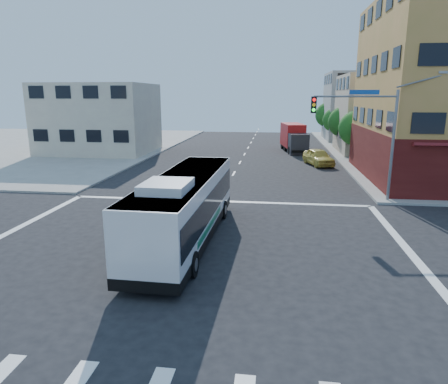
# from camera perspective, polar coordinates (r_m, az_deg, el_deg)

# --- Properties ---
(ground) EXTENTS (120.00, 120.00, 0.00)m
(ground) POSITION_cam_1_polar(r_m,az_deg,el_deg) (16.93, -5.43, -9.57)
(ground) COLOR black
(ground) RESTS_ON ground
(building_east_near) EXTENTS (12.06, 10.06, 9.00)m
(building_east_near) POSITION_cam_1_polar(r_m,az_deg,el_deg) (50.99, 23.01, 10.14)
(building_east_near) COLOR tan
(building_east_near) RESTS_ON ground
(building_east_far) EXTENTS (12.06, 10.06, 10.00)m
(building_east_far) POSITION_cam_1_polar(r_m,az_deg,el_deg) (64.57, 19.77, 11.37)
(building_east_far) COLOR gray
(building_east_far) RESTS_ON ground
(building_west) EXTENTS (12.06, 10.06, 8.00)m
(building_west) POSITION_cam_1_polar(r_m,az_deg,el_deg) (49.68, -17.37, 9.95)
(building_west) COLOR beige
(building_west) RESTS_ON ground
(signal_mast_ne) EXTENTS (7.91, 1.13, 8.07)m
(signal_mast_ne) POSITION_cam_1_polar(r_m,az_deg,el_deg) (26.42, 19.69, 9.21)
(signal_mast_ne) COLOR slate
(signal_mast_ne) RESTS_ON ground
(street_tree_a) EXTENTS (3.60, 3.60, 5.53)m
(street_tree_a) POSITION_cam_1_polar(r_m,az_deg,el_deg) (43.99, 18.52, 8.93)
(street_tree_a) COLOR #342012
(street_tree_a) RESTS_ON ground
(street_tree_b) EXTENTS (3.80, 3.80, 5.79)m
(street_tree_b) POSITION_cam_1_polar(r_m,az_deg,el_deg) (51.84, 16.88, 9.83)
(street_tree_b) COLOR #342012
(street_tree_b) RESTS_ON ground
(street_tree_c) EXTENTS (3.40, 3.40, 5.29)m
(street_tree_c) POSITION_cam_1_polar(r_m,az_deg,el_deg) (59.76, 15.64, 10.06)
(street_tree_c) COLOR #342012
(street_tree_c) RESTS_ON ground
(street_tree_d) EXTENTS (4.00, 4.00, 6.03)m
(street_tree_d) POSITION_cam_1_polar(r_m,az_deg,el_deg) (67.66, 14.72, 10.83)
(street_tree_d) COLOR #342012
(street_tree_d) RESTS_ON ground
(transit_bus) EXTENTS (2.82, 11.71, 3.45)m
(transit_bus) POSITION_cam_1_polar(r_m,az_deg,el_deg) (18.45, -5.49, -2.05)
(transit_bus) COLOR black
(transit_bus) RESTS_ON ground
(box_truck) EXTENTS (3.26, 7.58, 3.30)m
(box_truck) POSITION_cam_1_polar(r_m,az_deg,el_deg) (49.66, 9.96, 7.57)
(box_truck) COLOR #28282E
(box_truck) RESTS_ON ground
(parked_car) EXTENTS (3.14, 5.04, 1.60)m
(parked_car) POSITION_cam_1_polar(r_m,az_deg,el_deg) (40.26, 13.34, 4.89)
(parked_car) COLOR gold
(parked_car) RESTS_ON ground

